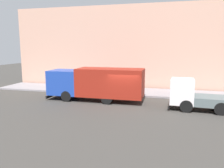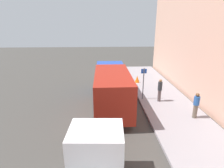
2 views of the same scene
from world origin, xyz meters
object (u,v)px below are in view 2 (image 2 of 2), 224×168
(pedestrian_standing, at_px, (196,105))
(traffic_cone_orange, at_px, (137,79))
(street_sign_post, at_px, (143,81))
(large_utility_truck, at_px, (112,85))
(pedestrian_walking, at_px, (160,90))

(pedestrian_standing, height_order, traffic_cone_orange, pedestrian_standing)
(pedestrian_standing, distance_m, street_sign_post, 4.32)
(large_utility_truck, height_order, pedestrian_walking, large_utility_truck)
(large_utility_truck, bearing_deg, street_sign_post, 13.37)
(pedestrian_walking, height_order, traffic_cone_orange, pedestrian_walking)
(large_utility_truck, distance_m, street_sign_post, 2.64)
(pedestrian_walking, xyz_separation_m, pedestrian_standing, (1.52, -2.77, -0.06))
(street_sign_post, bearing_deg, pedestrian_standing, -50.25)
(pedestrian_standing, bearing_deg, pedestrian_walking, -123.58)
(traffic_cone_orange, height_order, street_sign_post, street_sign_post)
(traffic_cone_orange, bearing_deg, pedestrian_walking, -80.43)
(pedestrian_standing, relative_size, traffic_cone_orange, 2.45)
(street_sign_post, bearing_deg, traffic_cone_orange, 85.14)
(large_utility_truck, relative_size, street_sign_post, 3.28)
(pedestrian_standing, xyz_separation_m, street_sign_post, (-2.73, 3.29, 0.61))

